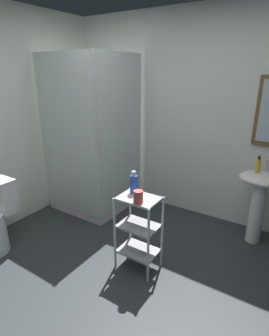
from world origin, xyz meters
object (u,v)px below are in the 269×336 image
at_px(pedestal_sink, 260,194).
at_px(storage_cart, 139,227).
at_px(shower_stall, 96,176).
at_px(hand_soap_bottle, 258,165).
at_px(rinse_cup, 138,197).
at_px(shampoo_bottle_blue, 134,184).

relative_size(pedestal_sink, storage_cart, 1.09).
bearing_deg(shower_stall, hand_soap_bottle, 10.27).
relative_size(storage_cart, rinse_cup, 6.74).
bearing_deg(rinse_cup, hand_soap_bottle, 57.19).
xyz_separation_m(pedestal_sink, rinse_cup, (-0.80, -1.14, 0.22)).
height_order(pedestal_sink, shampoo_bottle_blue, shampoo_bottle_blue).
xyz_separation_m(hand_soap_bottle, rinse_cup, (-0.74, -1.14, -0.09)).
distance_m(pedestal_sink, hand_soap_bottle, 0.31).
bearing_deg(shampoo_bottle_blue, shower_stall, 147.76).
bearing_deg(pedestal_sink, storage_cart, -128.73).
distance_m(hand_soap_bottle, rinse_cup, 1.36).
relative_size(storage_cart, shampoo_bottle_blue, 3.51).
xyz_separation_m(shower_stall, hand_soap_bottle, (1.91, 0.35, 0.42)).
distance_m(storage_cart, shampoo_bottle_blue, 0.41).
xyz_separation_m(shower_stall, shampoo_bottle_blue, (1.03, -0.65, 0.37)).
height_order(shower_stall, rinse_cup, shower_stall).
height_order(storage_cart, shampoo_bottle_blue, shampoo_bottle_blue).
height_order(pedestal_sink, storage_cart, pedestal_sink).
distance_m(shower_stall, shampoo_bottle_blue, 1.27).
xyz_separation_m(shampoo_bottle_blue, rinse_cup, (0.14, -0.15, -0.04)).
bearing_deg(storage_cart, shower_stall, 147.65).
bearing_deg(hand_soap_bottle, pedestal_sink, -3.89).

